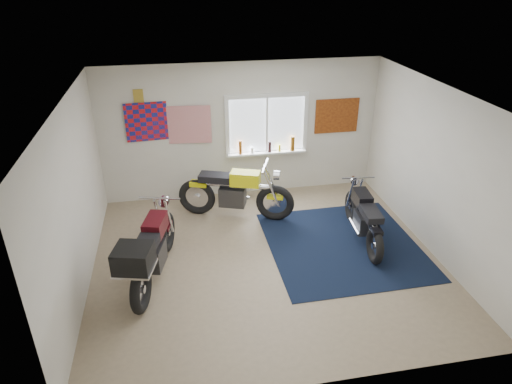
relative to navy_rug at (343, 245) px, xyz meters
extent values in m
plane|color=#9E896B|center=(-1.37, -0.18, -0.01)|extent=(5.50, 5.50, 0.00)
plane|color=white|center=(-1.37, -0.18, 2.69)|extent=(5.50, 5.50, 0.00)
plane|color=silver|center=(-1.37, 2.32, 1.34)|extent=(5.50, 0.00, 5.50)
plane|color=silver|center=(-1.37, -2.68, 1.34)|extent=(5.50, 0.00, 5.50)
plane|color=silver|center=(-4.12, -0.18, 1.34)|extent=(0.00, 5.00, 5.00)
plane|color=silver|center=(1.38, -0.18, 1.34)|extent=(0.00, 5.00, 5.00)
cube|color=black|center=(0.00, 0.00, 0.00)|extent=(2.53, 2.63, 0.01)
cube|color=white|center=(-0.87, 2.30, 1.44)|extent=(1.50, 0.02, 1.10)
cube|color=white|center=(-0.87, 2.29, 2.03)|extent=(1.66, 0.06, 0.08)
cube|color=white|center=(-0.87, 2.29, 0.85)|extent=(1.66, 0.06, 0.08)
cube|color=white|center=(-1.66, 2.29, 1.44)|extent=(0.08, 0.06, 1.10)
cube|color=white|center=(-0.08, 2.29, 1.44)|extent=(0.08, 0.06, 1.10)
cube|color=white|center=(-0.87, 2.29, 1.44)|extent=(0.04, 0.06, 1.10)
cube|color=white|center=(-0.87, 2.23, 0.87)|extent=(1.60, 0.16, 0.04)
cylinder|color=#964C15|center=(-1.42, 2.22, 1.03)|extent=(0.07, 0.07, 0.28)
cylinder|color=white|center=(-1.18, 2.22, 0.95)|extent=(0.06, 0.06, 0.12)
cylinder|color=black|center=(-0.82, 2.22, 1.00)|extent=(0.06, 0.06, 0.22)
cylinder|color=yellow|center=(-0.61, 2.22, 0.96)|extent=(0.05, 0.05, 0.14)
cylinder|color=brown|center=(-0.35, 2.22, 1.04)|extent=(0.09, 0.09, 0.30)
plane|color=red|center=(-3.07, 2.30, 1.64)|extent=(1.00, 0.07, 1.00)
plane|color=red|center=(-2.42, 2.28, 1.54)|extent=(0.90, 0.09, 0.90)
cube|color=gold|center=(-3.27, 2.30, 2.14)|extent=(0.18, 0.02, 0.24)
cube|color=#A54C14|center=(0.58, 2.30, 1.54)|extent=(0.90, 0.03, 0.70)
torus|color=black|center=(-0.96, 1.06, 0.35)|extent=(0.72, 0.37, 0.71)
torus|color=black|center=(-2.36, 1.57, 0.35)|extent=(0.72, 0.37, 0.71)
cylinder|color=silver|center=(-0.96, 1.06, 0.35)|extent=(0.15, 0.14, 0.12)
cylinder|color=silver|center=(-2.36, 1.57, 0.35)|extent=(0.15, 0.14, 0.12)
cylinder|color=silver|center=(-1.66, 1.32, 0.65)|extent=(1.30, 0.54, 0.10)
cube|color=#2A2A2C|center=(-1.71, 1.33, 0.42)|extent=(0.55, 0.44, 0.36)
cylinder|color=silver|center=(-1.65, 1.49, 0.31)|extent=(0.58, 0.27, 0.07)
cube|color=yellow|center=(-1.48, 1.25, 0.80)|extent=(0.60, 0.44, 0.26)
cube|color=black|center=(-2.01, 1.44, 0.78)|extent=(0.65, 0.48, 0.13)
cube|color=yellow|center=(-2.31, 1.55, 0.63)|extent=(0.36, 0.27, 0.09)
cube|color=yellow|center=(-0.96, 1.06, 0.47)|extent=(0.33, 0.24, 0.05)
cylinder|color=silver|center=(-1.14, 1.13, 1.08)|extent=(0.26, 0.63, 0.04)
cylinder|color=silver|center=(-0.94, 1.06, 0.91)|extent=(0.16, 0.20, 0.17)
torus|color=black|center=(0.44, 0.78, 0.29)|extent=(0.18, 0.60, 0.59)
torus|color=black|center=(0.32, -0.53, 0.29)|extent=(0.18, 0.60, 0.59)
cylinder|color=silver|center=(0.44, 0.78, 0.29)|extent=(0.10, 0.11, 0.10)
cylinder|color=silver|center=(0.32, -0.53, 0.29)|extent=(0.10, 0.11, 0.10)
cylinder|color=silver|center=(0.38, 0.12, 0.58)|extent=(0.19, 1.19, 0.08)
cube|color=#2A2A2C|center=(0.37, 0.08, 0.37)|extent=(0.30, 0.45, 0.32)
cylinder|color=silver|center=(0.22, 0.09, 0.28)|extent=(0.11, 0.52, 0.07)
cube|color=black|center=(0.39, 0.29, 0.71)|extent=(0.29, 0.49, 0.23)
cube|color=black|center=(0.35, -0.21, 0.69)|extent=(0.31, 0.54, 0.11)
cube|color=black|center=(0.32, -0.49, 0.56)|extent=(0.18, 0.30, 0.08)
cube|color=black|center=(0.44, 0.78, 0.40)|extent=(0.16, 0.27, 0.05)
cylinder|color=silver|center=(0.42, 0.61, 0.96)|extent=(0.58, 0.09, 0.03)
cylinder|color=silver|center=(0.44, 0.80, 0.80)|extent=(0.16, 0.11, 0.15)
torus|color=black|center=(-2.94, 0.42, 0.33)|extent=(0.30, 0.70, 0.68)
torus|color=black|center=(-3.30, -1.01, 0.33)|extent=(0.30, 0.70, 0.68)
cylinder|color=silver|center=(-2.94, 0.42, 0.33)|extent=(0.13, 0.14, 0.12)
cylinder|color=silver|center=(-3.30, -1.01, 0.33)|extent=(0.13, 0.14, 0.12)
cylinder|color=silver|center=(-3.12, -0.30, 0.65)|extent=(0.42, 1.31, 0.09)
cube|color=#2A2A2C|center=(-3.14, -0.35, 0.41)|extent=(0.40, 0.53, 0.36)
cylinder|color=silver|center=(-3.30, -0.31, 0.31)|extent=(0.21, 0.58, 0.07)
cube|color=#400A10|center=(-3.08, -0.11, 0.79)|extent=(0.39, 0.58, 0.25)
cube|color=black|center=(-3.21, -0.65, 0.77)|extent=(0.43, 0.63, 0.13)
cube|color=#400A10|center=(-3.29, -0.96, 0.62)|extent=(0.24, 0.35, 0.08)
cube|color=#400A10|center=(-2.94, 0.42, 0.46)|extent=(0.21, 0.32, 0.05)
cylinder|color=silver|center=(-2.99, 0.23, 1.07)|extent=(0.64, 0.20, 0.04)
cylinder|color=silver|center=(-2.94, 0.44, 0.90)|extent=(0.19, 0.14, 0.17)
cube|color=black|center=(-3.33, -1.11, 0.92)|extent=(0.57, 0.54, 0.32)
camera|label=1|loc=(-2.66, -6.17, 4.34)|focal=32.00mm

